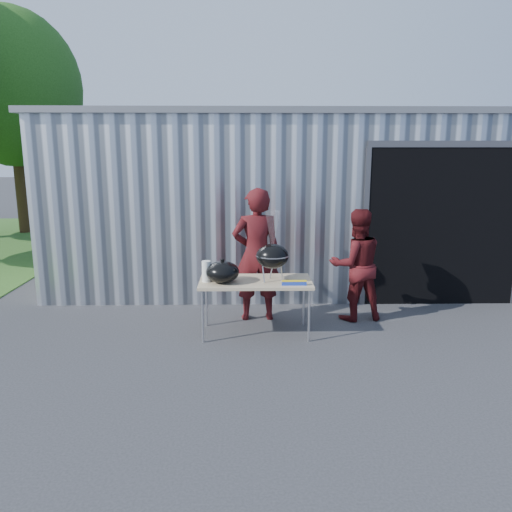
{
  "coord_description": "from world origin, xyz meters",
  "views": [
    {
      "loc": [
        0.18,
        -6.07,
        2.47
      ],
      "look_at": [
        0.31,
        0.56,
        1.05
      ],
      "focal_mm": 35.0,
      "sensor_mm": 36.0,
      "label": 1
    }
  ],
  "objects_px": {
    "kettle_grill": "(272,250)",
    "person_bystander": "(356,265)",
    "folding_table": "(256,283)",
    "person_cook": "(256,255)"
  },
  "relations": [
    {
      "from": "folding_table",
      "to": "person_cook",
      "type": "height_order",
      "value": "person_cook"
    },
    {
      "from": "folding_table",
      "to": "person_bystander",
      "type": "bearing_deg",
      "value": 21.57
    },
    {
      "from": "kettle_grill",
      "to": "person_bystander",
      "type": "bearing_deg",
      "value": 25.97
    },
    {
      "from": "kettle_grill",
      "to": "folding_table",
      "type": "bearing_deg",
      "value": 173.1
    },
    {
      "from": "folding_table",
      "to": "person_bystander",
      "type": "relative_size",
      "value": 0.91
    },
    {
      "from": "folding_table",
      "to": "person_bystander",
      "type": "xyz_separation_m",
      "value": [
        1.48,
        0.58,
        0.11
      ]
    },
    {
      "from": "person_cook",
      "to": "person_bystander",
      "type": "bearing_deg",
      "value": 173.01
    },
    {
      "from": "kettle_grill",
      "to": "person_cook",
      "type": "xyz_separation_m",
      "value": [
        -0.2,
        0.65,
        -0.2
      ]
    },
    {
      "from": "folding_table",
      "to": "person_bystander",
      "type": "height_order",
      "value": "person_bystander"
    },
    {
      "from": "person_cook",
      "to": "kettle_grill",
      "type": "bearing_deg",
      "value": 101.45
    }
  ]
}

